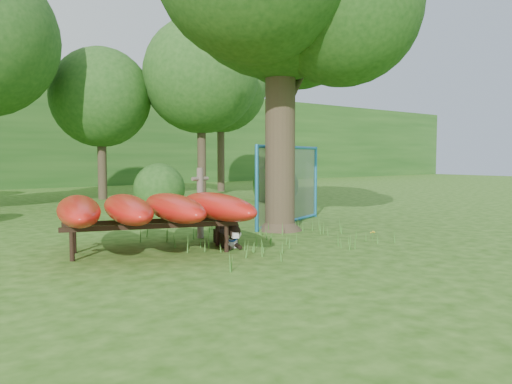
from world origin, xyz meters
TOP-DOWN VIEW (x-y plane):
  - ground at (0.00, 0.00)m, footprint 80.00×80.00m
  - wooden_post at (-0.56, 2.15)m, footprint 0.41×0.15m
  - kayak_rack at (-2.12, 1.31)m, footprint 3.66×3.95m
  - husky_dog at (-0.66, 0.97)m, footprint 0.63×1.20m
  - fence_section at (2.50, 2.74)m, footprint 3.23×1.35m
  - wildflower_clump at (2.04, -0.33)m, footprint 0.10×0.08m
  - bg_tree_c at (1.50, 13.00)m, footprint 4.00×4.00m
  - bg_tree_d at (5.00, 11.00)m, footprint 4.80×4.80m
  - bg_tree_e at (8.00, 14.00)m, footprint 4.60×4.60m
  - shrub_right at (6.50, 8.00)m, footprint 1.80×1.80m
  - shrub_mid at (2.00, 9.00)m, footprint 1.80×1.80m

SIDE VIEW (x-z plane):
  - ground at x=0.00m, z-range 0.00..0.00m
  - shrub_right at x=6.50m, z-range -0.90..0.90m
  - shrub_mid at x=2.00m, z-range -0.90..0.90m
  - wildflower_clump at x=2.04m, z-range 0.06..0.27m
  - husky_dog at x=-0.66m, z-range -0.08..0.48m
  - wooden_post at x=-0.56m, z-range 0.04..1.53m
  - kayak_rack at x=-2.12m, z-range 0.28..1.33m
  - fence_section at x=2.50m, z-range -0.67..2.68m
  - bg_tree_c at x=1.50m, z-range 1.05..7.17m
  - bg_tree_d at x=5.00m, z-range 1.33..8.83m
  - bg_tree_e at x=8.00m, z-range 1.46..9.01m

